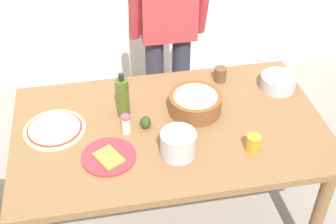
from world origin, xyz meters
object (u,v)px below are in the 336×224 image
at_px(pizza_raw_on_board, 55,129).
at_px(popcorn_bowl, 195,102).
at_px(dining_table, 170,139).
at_px(mixing_bowl_steel, 278,82).
at_px(person_cook, 168,23).
at_px(avocado, 146,122).
at_px(plate_with_slice, 109,157).
at_px(salt_shaker, 126,124).
at_px(olive_oil_bottle, 123,97).
at_px(cup_orange, 253,143).
at_px(cup_small_brown, 220,74).
at_px(steel_pot, 178,143).

relative_size(pizza_raw_on_board, popcorn_bowl, 1.13).
bearing_deg(popcorn_bowl, dining_table, -148.51).
bearing_deg(popcorn_bowl, mixing_bowl_steel, 12.93).
height_order(person_cook, avocado, person_cook).
height_order(plate_with_slice, mixing_bowl_steel, mixing_bowl_steel).
distance_m(mixing_bowl_steel, avocado, 0.82).
relative_size(person_cook, popcorn_bowl, 5.79).
xyz_separation_m(pizza_raw_on_board, salt_shaker, (0.36, -0.08, 0.04)).
bearing_deg(person_cook, popcorn_bowl, -88.15).
distance_m(mixing_bowl_steel, salt_shaker, 0.92).
height_order(plate_with_slice, olive_oil_bottle, olive_oil_bottle).
bearing_deg(plate_with_slice, mixing_bowl_steel, 21.43).
distance_m(dining_table, avocado, 0.18).
relative_size(cup_orange, cup_small_brown, 1.00).
relative_size(dining_table, olive_oil_bottle, 6.25).
bearing_deg(dining_table, mixing_bowl_steel, 17.65).
height_order(mixing_bowl_steel, olive_oil_bottle, olive_oil_bottle).
bearing_deg(avocado, mixing_bowl_steel, 14.61).
bearing_deg(cup_small_brown, pizza_raw_on_board, -163.77).
distance_m(popcorn_bowl, olive_oil_bottle, 0.38).
height_order(person_cook, salt_shaker, person_cook).
relative_size(person_cook, olive_oil_bottle, 6.33).
bearing_deg(salt_shaker, person_cook, 64.96).
relative_size(plate_with_slice, steel_pot, 1.50).
relative_size(popcorn_bowl, salt_shaker, 2.64).
bearing_deg(cup_orange, salt_shaker, 157.80).
bearing_deg(plate_with_slice, steel_pot, -5.44).
relative_size(pizza_raw_on_board, salt_shaker, 2.97).
height_order(plate_with_slice, popcorn_bowl, popcorn_bowl).
distance_m(pizza_raw_on_board, cup_orange, 0.99).
bearing_deg(cup_orange, avocado, 152.18).
height_order(plate_with_slice, cup_small_brown, cup_small_brown).
bearing_deg(mixing_bowl_steel, olive_oil_bottle, -175.07).
bearing_deg(cup_small_brown, popcorn_bowl, -129.96).
bearing_deg(olive_oil_bottle, popcorn_bowl, -6.22).
relative_size(dining_table, salt_shaker, 15.09).
xyz_separation_m(pizza_raw_on_board, cup_orange, (0.94, -0.32, 0.03)).
relative_size(mixing_bowl_steel, avocado, 2.86).
height_order(pizza_raw_on_board, mixing_bowl_steel, mixing_bowl_steel).
height_order(dining_table, plate_with_slice, plate_with_slice).
bearing_deg(cup_small_brown, dining_table, -136.55).
bearing_deg(steel_pot, pizza_raw_on_board, 154.29).
distance_m(pizza_raw_on_board, plate_with_slice, 0.35).
distance_m(cup_orange, salt_shaker, 0.63).
xyz_separation_m(dining_table, cup_small_brown, (0.36, 0.34, 0.13)).
relative_size(pizza_raw_on_board, mixing_bowl_steel, 1.58).
bearing_deg(salt_shaker, dining_table, 2.65).
bearing_deg(plate_with_slice, avocado, 42.02).
bearing_deg(olive_oil_bottle, cup_orange, -33.49).
distance_m(person_cook, plate_with_slice, 1.06).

